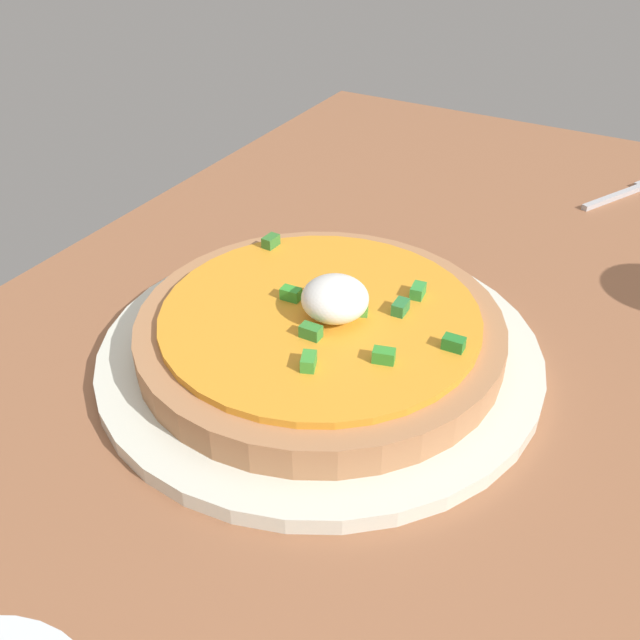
{
  "coord_description": "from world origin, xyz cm",
  "views": [
    {
      "loc": [
        30.02,
        9.08,
        31.75
      ],
      "look_at": [
        -2.6,
        -9.29,
        5.63
      ],
      "focal_mm": 40.11,
      "sensor_mm": 36.0,
      "label": 1
    }
  ],
  "objects": [
    {
      "name": "dining_table",
      "position": [
        0.0,
        0.0,
        1.28
      ],
      "size": [
        108.32,
        70.13,
        2.56
      ],
      "primitive_type": "cube",
      "color": "#945D3D",
      "rests_on": "ground"
    },
    {
      "name": "plate",
      "position": [
        -2.6,
        -9.29,
        3.1
      ],
      "size": [
        28.83,
        28.83,
        1.07
      ],
      "primitive_type": "cylinder",
      "color": "silver",
      "rests_on": "dining_table"
    },
    {
      "name": "pizza",
      "position": [
        -2.6,
        -9.24,
        4.99
      ],
      "size": [
        23.62,
        23.62,
        5.29
      ],
      "color": "#B0784F",
      "rests_on": "plate"
    },
    {
      "name": "fork",
      "position": [
        -39.37,
        3.93,
        2.81
      ],
      "size": [
        10.17,
        5.82,
        0.5
      ],
      "rotation": [
        0.0,
        0.0,
        2.67
      ],
      "color": "#B7B7BC",
      "rests_on": "dining_table"
    }
  ]
}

